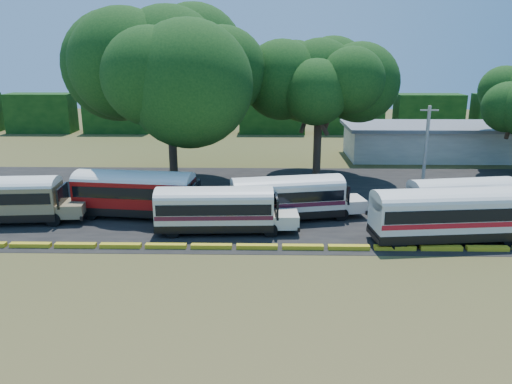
{
  "coord_description": "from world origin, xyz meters",
  "views": [
    {
      "loc": [
        -0.97,
        -29.4,
        12.66
      ],
      "look_at": [
        -1.67,
        6.0,
        2.45
      ],
      "focal_mm": 35.0,
      "sensor_mm": 36.0,
      "label": 1
    }
  ],
  "objects_px": {
    "bus_beige": "(2,197)",
    "bus_red": "(138,191)",
    "bus_white_red": "(445,212)",
    "bus_cream_west": "(218,207)",
    "tree_west": "(169,64)"
  },
  "relations": [
    {
      "from": "bus_beige",
      "to": "bus_red",
      "type": "distance_m",
      "value": 9.94
    },
    {
      "from": "bus_red",
      "to": "bus_cream_west",
      "type": "bearing_deg",
      "value": -20.33
    },
    {
      "from": "bus_cream_west",
      "to": "bus_white_red",
      "type": "distance_m",
      "value": 15.47
    },
    {
      "from": "bus_beige",
      "to": "bus_red",
      "type": "relative_size",
      "value": 0.96
    },
    {
      "from": "bus_beige",
      "to": "bus_red",
      "type": "bearing_deg",
      "value": 3.74
    },
    {
      "from": "bus_cream_west",
      "to": "tree_west",
      "type": "distance_m",
      "value": 17.49
    },
    {
      "from": "bus_beige",
      "to": "bus_white_red",
      "type": "distance_m",
      "value": 31.86
    },
    {
      "from": "bus_cream_west",
      "to": "tree_west",
      "type": "relative_size",
      "value": 0.62
    },
    {
      "from": "bus_cream_west",
      "to": "bus_white_red",
      "type": "height_order",
      "value": "bus_white_red"
    },
    {
      "from": "bus_white_red",
      "to": "bus_red",
      "type": "bearing_deg",
      "value": 161.49
    },
    {
      "from": "bus_beige",
      "to": "tree_west",
      "type": "distance_m",
      "value": 18.49
    },
    {
      "from": "bus_beige",
      "to": "bus_white_red",
      "type": "relative_size",
      "value": 0.95
    },
    {
      "from": "bus_beige",
      "to": "bus_cream_west",
      "type": "distance_m",
      "value": 16.39
    },
    {
      "from": "bus_white_red",
      "to": "tree_west",
      "type": "height_order",
      "value": "tree_west"
    },
    {
      "from": "bus_cream_west",
      "to": "tree_west",
      "type": "height_order",
      "value": "tree_west"
    }
  ]
}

